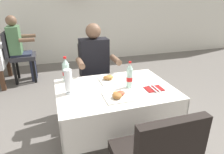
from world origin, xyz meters
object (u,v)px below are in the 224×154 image
cola_bottle_secondary (130,76)px  background_patron (19,46)px  napkin_cutlery_set (154,89)px  main_dining_table (115,103)px  background_chair_right (18,54)px  seated_diner_far (95,67)px  beer_glass_left (68,81)px  cola_bottle_primary (66,71)px  chair_far_diner_seat (97,75)px  plate_near_camera (118,96)px  plate_far_diner (110,79)px

cola_bottle_secondary → background_patron: bearing=118.1°
napkin_cutlery_set → background_patron: size_ratio=0.15×
cola_bottle_secondary → main_dining_table: bearing=173.1°
main_dining_table → background_chair_right: bearing=116.5°
main_dining_table → seated_diner_far: size_ratio=0.89×
main_dining_table → napkin_cutlery_set: 0.42m
beer_glass_left → background_chair_right: 2.45m
main_dining_table → beer_glass_left: 0.53m
cola_bottle_primary → background_patron: size_ratio=0.21×
cola_bottle_primary → cola_bottle_secondary: 0.67m
chair_far_diner_seat → plate_near_camera: chair_far_diner_seat is taller
main_dining_table → cola_bottle_primary: bearing=142.4°
main_dining_table → cola_bottle_primary: 0.62m
seated_diner_far → background_chair_right: bearing=124.4°
chair_far_diner_seat → background_chair_right: bearing=127.1°
main_dining_table → background_chair_right: 2.62m
background_chair_right → background_patron: (0.05, 0.00, 0.16)m
main_dining_table → plate_near_camera: bearing=-101.5°
chair_far_diner_seat → seated_diner_far: seated_diner_far is taller
seated_diner_far → napkin_cutlery_set: size_ratio=6.62×
beer_glass_left → cola_bottle_secondary: 0.58m
seated_diner_far → cola_bottle_secondary: size_ratio=4.73×
chair_far_diner_seat → cola_bottle_primary: cola_bottle_primary is taller
main_dining_table → background_chair_right: (-1.17, 2.34, 0.00)m
seated_diner_far → plate_far_diner: size_ratio=5.41×
napkin_cutlery_set → chair_far_diner_seat: bearing=110.9°
cola_bottle_secondary → background_chair_right: size_ratio=0.27×
napkin_cutlery_set → plate_near_camera: bearing=-171.8°
background_patron → napkin_cutlery_set: bearing=-59.2°
napkin_cutlery_set → background_chair_right: size_ratio=0.20×
seated_diner_far → cola_bottle_secondary: seated_diner_far is taller
plate_near_camera → background_patron: (-1.08, 2.53, -0.03)m
seated_diner_far → plate_far_diner: (0.04, -0.49, 0.03)m
chair_far_diner_seat → beer_glass_left: size_ratio=4.17×
main_dining_table → chair_far_diner_seat: chair_far_diner_seat is taller
beer_glass_left → napkin_cutlery_set: beer_glass_left is taller
plate_far_diner → napkin_cutlery_set: plate_far_diner is taller
plate_far_diner → cola_bottle_primary: (-0.44, 0.14, 0.10)m
plate_far_diner → cola_bottle_secondary: bearing=-57.5°
plate_near_camera → napkin_cutlery_set: 0.40m
plate_near_camera → beer_glass_left: size_ratio=1.01×
plate_far_diner → cola_bottle_primary: cola_bottle_primary is taller
plate_near_camera → background_patron: size_ratio=0.19×
main_dining_table → seated_diner_far: 0.71m
seated_diner_far → napkin_cutlery_set: (0.39, -0.82, 0.01)m
seated_diner_far → background_chair_right: 2.01m
background_chair_right → background_patron: background_patron is taller
chair_far_diner_seat → plate_near_camera: bearing=-92.3°
napkin_cutlery_set → plate_far_diner: bearing=136.5°
plate_far_diner → napkin_cutlery_set: size_ratio=1.22×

